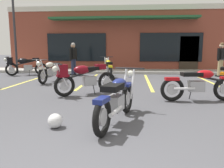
{
  "coord_description": "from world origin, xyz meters",
  "views": [
    {
      "loc": [
        0.62,
        -1.97,
        1.4
      ],
      "look_at": [
        0.13,
        3.33,
        0.55
      ],
      "focal_mm": 36.2,
      "sensor_mm": 36.0,
      "label": 1
    }
  ],
  "objects": [
    {
      "name": "brick_storefront_building",
      "position": [
        0.0,
        14.73,
        1.97
      ],
      "size": [
        14.38,
        6.39,
        3.94
      ],
      "color": "brown",
      "rests_on": "ground_plane"
    },
    {
      "name": "motorcycle_blue_standard",
      "position": [
        -0.87,
        4.7,
        0.53
      ],
      "size": [
        1.77,
        1.51,
        0.98
      ],
      "color": "black",
      "rests_on": "ground_plane"
    },
    {
      "name": "person_in_black_shirt",
      "position": [
        4.94,
        9.64,
        0.95
      ],
      "size": [
        0.5,
        0.49,
        1.68
      ],
      "color": "black",
      "rests_on": "ground_plane"
    },
    {
      "name": "motorcycle_cream_vintage",
      "position": [
        -2.77,
        7.17,
        0.46
      ],
      "size": [
        0.73,
        2.1,
        0.98
      ],
      "color": "black",
      "rests_on": "ground_plane"
    },
    {
      "name": "parking_lot_lamp_post",
      "position": [
        -5.83,
        10.0,
        3.17
      ],
      "size": [
        0.24,
        0.76,
        4.89
      ],
      "color": "#2D2D33",
      "rests_on": "ground_plane"
    },
    {
      "name": "motorcycle_foreground_classic",
      "position": [
        0.34,
        2.16,
        0.46
      ],
      "size": [
        0.85,
        2.07,
        0.98
      ],
      "color": "black",
      "rests_on": "ground_plane"
    },
    {
      "name": "person_by_back_row",
      "position": [
        -2.44,
        9.5,
        0.95
      ],
      "size": [
        0.35,
        0.61,
        1.68
      ],
      "color": "black",
      "rests_on": "ground_plane"
    },
    {
      "name": "motorcycle_green_cafe_racer",
      "position": [
        -0.52,
        8.67,
        0.46
      ],
      "size": [
        0.84,
        2.09,
        0.98
      ],
      "color": "black",
      "rests_on": "ground_plane"
    },
    {
      "name": "motorcycle_orange_scrambler",
      "position": [
        -4.96,
        9.19,
        0.53
      ],
      "size": [
        2.05,
        0.98,
        0.98
      ],
      "color": "black",
      "rests_on": "ground_plane"
    },
    {
      "name": "painted_stall_lines",
      "position": [
        0.0,
        7.61,
        0.0
      ],
      "size": [
        7.8,
        4.8,
        0.01
      ],
      "color": "#DBCC4C",
      "rests_on": "ground_plane"
    },
    {
      "name": "ground_plane",
      "position": [
        0.0,
        3.63,
        0.0
      ],
      "size": [
        80.0,
        80.0,
        0.0
      ],
      "primitive_type": "plane",
      "color": "#47474C"
    },
    {
      "name": "sidewalk_kerb",
      "position": [
        0.0,
        11.21,
        0.07
      ],
      "size": [
        22.0,
        1.8,
        0.14
      ],
      "primitive_type": "cube",
      "color": "#A8A59E",
      "rests_on": "ground_plane"
    },
    {
      "name": "helmet_on_pavement",
      "position": [
        -0.73,
        1.75,
        0.13
      ],
      "size": [
        0.26,
        0.26,
        0.26
      ],
      "color": "silver",
      "rests_on": "ground_plane"
    },
    {
      "name": "motorcycle_black_cruiser",
      "position": [
        2.41,
        4.13,
        0.46
      ],
      "size": [
        2.1,
        0.75,
        0.98
      ],
      "color": "black",
      "rests_on": "ground_plane"
    }
  ]
}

